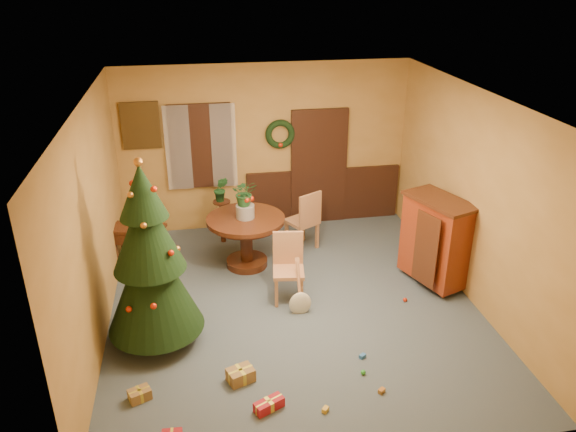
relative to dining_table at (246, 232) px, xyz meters
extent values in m
plane|color=#36434E|center=(0.52, -1.26, -0.58)|extent=(5.50, 5.50, 0.00)
plane|color=silver|center=(0.52, -1.26, 2.32)|extent=(5.50, 5.50, 0.00)
plane|color=olive|center=(0.52, 1.49, 0.87)|extent=(5.00, 0.00, 5.00)
plane|color=olive|center=(0.52, -4.01, 0.87)|extent=(5.00, 0.00, 5.00)
plane|color=olive|center=(-1.98, -1.26, 0.87)|extent=(0.00, 5.50, 5.50)
plane|color=olive|center=(3.02, -1.26, 0.87)|extent=(0.00, 5.50, 5.50)
cube|color=black|center=(1.57, 1.45, -0.08)|extent=(2.80, 0.06, 1.00)
cube|color=black|center=(1.47, 1.44, 0.47)|extent=(1.00, 0.08, 2.10)
cube|color=white|center=(1.47, 1.47, 0.42)|extent=(0.80, 0.03, 1.90)
cube|color=black|center=(-0.58, 1.44, 0.97)|extent=(1.05, 0.08, 1.45)
cube|color=white|center=(-0.58, 1.47, 0.97)|extent=(0.88, 0.03, 1.25)
cube|color=white|center=(-0.96, 1.39, 0.97)|extent=(0.42, 0.02, 1.45)
cube|color=white|center=(-0.20, 1.39, 0.97)|extent=(0.42, 0.02, 1.45)
torus|color=black|center=(0.77, 1.41, 1.12)|extent=(0.51, 0.11, 0.51)
cube|color=#4C3819|center=(-1.53, 1.45, 1.37)|extent=(0.62, 0.05, 0.78)
cube|color=gray|center=(-1.53, 1.48, 1.37)|extent=(0.48, 0.02, 0.62)
cylinder|color=black|center=(0.00, 0.00, 0.22)|extent=(1.21, 1.21, 0.06)
cylinder|color=black|center=(0.00, 0.00, 0.15)|extent=(1.08, 1.08, 0.04)
cylinder|color=black|center=(0.00, 0.00, -0.17)|extent=(0.19, 0.19, 0.67)
cylinder|color=black|center=(0.00, 0.00, -0.53)|extent=(0.65, 0.65, 0.11)
cylinder|color=slate|center=(0.00, 0.00, 0.35)|extent=(0.28, 0.28, 0.21)
imported|color=#1E4C23|center=(0.00, 0.00, 0.66)|extent=(0.37, 0.32, 0.41)
cube|color=#9D673E|center=(0.47, -1.09, -0.12)|extent=(0.48, 0.48, 0.05)
cube|color=#9D673E|center=(0.50, -0.90, 0.15)|extent=(0.43, 0.10, 0.51)
cube|color=#9D673E|center=(0.67, -0.95, -0.36)|extent=(0.05, 0.05, 0.44)
cube|color=#9D673E|center=(0.33, -0.90, -0.36)|extent=(0.05, 0.05, 0.44)
cube|color=#9D673E|center=(0.62, -1.29, -0.36)|extent=(0.05, 0.05, 0.44)
cube|color=#9D673E|center=(0.28, -1.24, -0.36)|extent=(0.05, 0.05, 0.44)
cube|color=#9D673E|center=(0.97, 0.46, -0.10)|extent=(0.61, 0.61, 0.05)
cube|color=#9D673E|center=(1.07, 0.28, 0.18)|extent=(0.41, 0.25, 0.53)
cube|color=#9D673E|center=(0.90, 0.21, -0.35)|extent=(0.07, 0.07, 0.46)
cube|color=#9D673E|center=(1.22, 0.39, -0.35)|extent=(0.07, 0.07, 0.46)
cube|color=#9D673E|center=(0.73, 0.53, -0.35)|extent=(0.07, 0.07, 0.46)
cube|color=#9D673E|center=(1.04, 0.70, -0.35)|extent=(0.07, 0.07, 0.46)
cylinder|color=black|center=(-0.31, 0.90, -0.22)|extent=(0.09, 0.09, 0.73)
cylinder|color=black|center=(-0.31, 0.90, 0.16)|extent=(0.29, 0.29, 0.03)
imported|color=#19471E|center=(-0.31, 0.90, 0.39)|extent=(0.27, 0.23, 0.43)
cylinder|color=#382111|center=(-1.32, -1.73, -0.45)|extent=(0.15, 0.15, 0.26)
cone|color=black|center=(-1.32, -1.73, 0.33)|extent=(1.18, 1.18, 1.40)
cone|color=black|center=(-1.32, -1.73, 0.98)|extent=(0.86, 0.86, 1.02)
cone|color=black|center=(-1.32, -1.73, 1.46)|extent=(0.56, 0.56, 0.65)
sphere|color=#C1792D|center=(-1.32, -1.73, 1.81)|extent=(0.11, 0.11, 0.11)
cube|color=black|center=(-1.63, 0.19, 0.11)|extent=(0.88, 0.61, 0.05)
cube|color=black|center=(-1.63, 0.19, -0.01)|extent=(0.83, 0.56, 0.17)
cube|color=black|center=(-1.97, 0.19, -0.25)|extent=(0.13, 0.28, 0.66)
cube|color=black|center=(-1.29, 0.19, -0.25)|extent=(0.13, 0.28, 0.66)
cube|color=#541F09|center=(2.67, -0.99, 0.12)|extent=(0.81, 1.10, 1.23)
cube|color=black|center=(2.67, -0.99, 0.75)|extent=(0.88, 1.18, 0.05)
cylinder|color=black|center=(2.67, -1.41, -0.54)|extent=(0.07, 0.07, 0.09)
cylinder|color=black|center=(2.67, -0.57, -0.54)|extent=(0.07, 0.07, 0.09)
cube|color=brown|center=(-0.36, -2.66, -0.50)|extent=(0.35, 0.30, 0.16)
cube|color=gold|center=(-0.36, -2.66, -0.50)|extent=(0.29, 0.13, 0.16)
cube|color=gold|center=(-0.36, -2.66, -0.50)|extent=(0.12, 0.22, 0.16)
cube|color=brown|center=(-1.48, -2.77, -0.52)|extent=(0.28, 0.24, 0.13)
cube|color=gold|center=(-1.48, -2.77, -0.52)|extent=(0.23, 0.11, 0.13)
cube|color=gold|center=(-1.48, -2.77, -0.52)|extent=(0.09, 0.16, 0.13)
cube|color=#A2151D|center=(-0.10, -3.17, -0.52)|extent=(0.35, 0.27, 0.12)
cube|color=gold|center=(-0.10, -3.17, -0.52)|extent=(0.31, 0.16, 0.12)
cube|color=gold|center=(-0.10, -3.17, -0.52)|extent=(0.10, 0.14, 0.12)
cube|color=#275FA9|center=(1.14, -2.52, -0.56)|extent=(0.09, 0.09, 0.05)
sphere|color=green|center=(1.06, -2.81, -0.55)|extent=(0.06, 0.06, 0.06)
cube|color=gold|center=(0.48, -3.31, -0.56)|extent=(0.09, 0.09, 0.05)
sphere|color=red|center=(2.09, -1.43, -0.55)|extent=(0.06, 0.06, 0.06)
cube|color=#C1792D|center=(1.17, -3.14, -0.56)|extent=(0.09, 0.09, 0.05)
camera|label=1|loc=(-0.71, -7.77, 3.82)|focal=35.00mm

